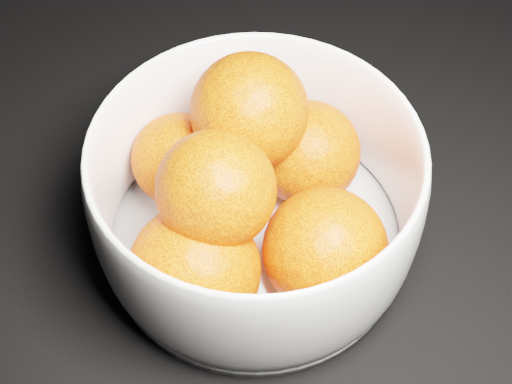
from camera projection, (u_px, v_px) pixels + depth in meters
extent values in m
cube|color=black|center=(157.00, 37.00, 0.69)|extent=(3.00, 3.00, 0.00)
cylinder|color=white|center=(256.00, 237.00, 0.54)|extent=(0.22, 0.22, 0.01)
sphere|color=#FF4A0D|center=(308.00, 153.00, 0.53)|extent=(0.08, 0.08, 0.08)
sphere|color=#FF4A0D|center=(179.00, 160.00, 0.53)|extent=(0.07, 0.07, 0.07)
sphere|color=#FF4A0D|center=(195.00, 270.00, 0.47)|extent=(0.09, 0.09, 0.09)
sphere|color=#FF4A0D|center=(325.00, 250.00, 0.48)|extent=(0.08, 0.08, 0.08)
sphere|color=#FF4A0D|center=(249.00, 111.00, 0.49)|extent=(0.08, 0.08, 0.08)
sphere|color=#FF4A0D|center=(216.00, 190.00, 0.45)|extent=(0.08, 0.08, 0.08)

